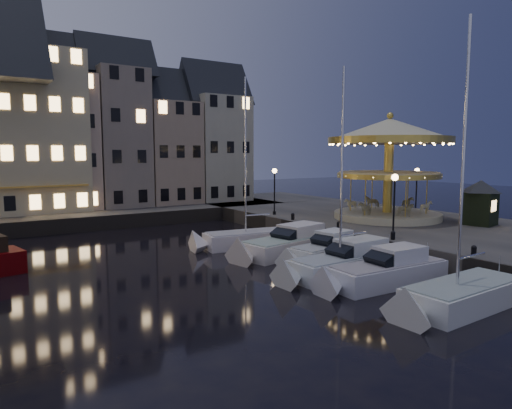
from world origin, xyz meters
TOP-DOWN VIEW (x-y plane):
  - ground at (0.00, 0.00)m, footprint 160.00×160.00m
  - quay_east at (14.00, 6.00)m, footprint 16.00×56.00m
  - quay_north at (-8.00, 28.00)m, footprint 44.00×12.00m
  - quaywall_e at (6.00, 6.00)m, footprint 0.15×44.00m
  - quaywall_n at (-6.00, 22.00)m, footprint 48.00×0.15m
  - streetlamp_b at (7.20, 1.00)m, footprint 0.44×0.44m
  - streetlamp_c at (7.20, 14.50)m, footprint 0.44×0.44m
  - streetlamp_d at (18.50, 8.00)m, footprint 0.44×0.44m
  - bollard_a at (6.60, -5.00)m, footprint 0.30×0.30m
  - bollard_b at (6.60, 0.50)m, footprint 0.30×0.30m
  - bollard_c at (6.60, 5.50)m, footprint 0.30×0.30m
  - bollard_d at (6.60, 11.00)m, footprint 0.30×0.30m
  - townhouse_nc at (-8.00, 30.00)m, footprint 6.82×8.00m
  - townhouse_nd at (-2.25, 30.00)m, footprint 5.50×8.00m
  - townhouse_ne at (3.20, 30.00)m, footprint 6.16×8.00m
  - townhouse_nf at (9.25, 30.00)m, footprint 6.82×8.00m
  - motorboat_a at (1.36, -7.52)m, footprint 7.43×2.65m
  - motorboat_b at (1.50, -3.20)m, footprint 7.73×2.51m
  - motorboat_c at (1.27, -0.66)m, footprint 8.65×2.55m
  - motorboat_d at (2.17, 2.14)m, footprint 6.43×2.95m
  - motorboat_e at (1.85, 5.35)m, footprint 8.86×4.07m
  - motorboat_f at (0.87, 8.92)m, footprint 8.53×3.33m
  - carousel at (13.77, 7.22)m, footprint 10.15×10.15m
  - ticket_kiosk at (17.06, 0.99)m, footprint 3.36×3.36m

SIDE VIEW (x-z plane):
  - ground at x=0.00m, z-range 0.00..0.00m
  - motorboat_f at x=0.87m, z-range -5.11..6.16m
  - motorboat_a at x=1.36m, z-range -5.66..6.74m
  - motorboat_d at x=2.17m, z-range -0.44..1.71m
  - motorboat_b at x=1.50m, z-range -0.43..1.72m
  - motorboat_e at x=1.85m, z-range -0.43..1.72m
  - quay_east at x=14.00m, z-range 0.00..1.30m
  - quay_north at x=-8.00m, z-range 0.00..1.30m
  - quaywall_e at x=6.00m, z-range 0.00..1.30m
  - quaywall_n at x=-6.00m, z-range 0.00..1.30m
  - motorboat_c at x=1.27m, z-range -5.06..6.42m
  - bollard_a at x=6.60m, z-range 1.32..1.89m
  - bollard_b at x=6.60m, z-range 1.32..1.89m
  - bollard_c at x=6.60m, z-range 1.32..1.89m
  - bollard_d at x=6.60m, z-range 1.32..1.89m
  - ticket_kiosk at x=17.06m, z-range 1.67..5.61m
  - streetlamp_b at x=7.20m, z-range 1.93..6.10m
  - streetlamp_c at x=7.20m, z-range 1.93..6.10m
  - streetlamp_d at x=18.50m, z-range 1.93..6.10m
  - carousel at x=13.77m, z-range 2.71..11.59m
  - townhouse_ne at x=3.20m, z-range 1.38..14.18m
  - townhouse_nf at x=9.25m, z-range 1.38..15.18m
  - townhouse_nc at x=-8.00m, z-range 1.38..16.18m
  - townhouse_nd at x=-2.25m, z-range 1.38..17.18m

